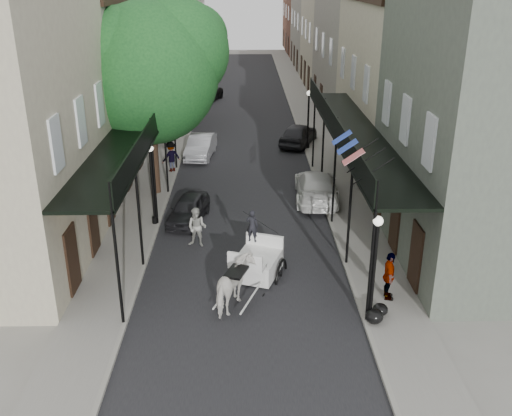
{
  "coord_description": "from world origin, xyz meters",
  "views": [
    {
      "loc": [
        0.04,
        -17.89,
        10.72
      ],
      "look_at": [
        0.47,
        4.11,
        1.6
      ],
      "focal_mm": 40.0,
      "sensor_mm": 36.0,
      "label": 1
    }
  ],
  "objects_px": {
    "lamppost_right_far": "(308,118)",
    "horse": "(235,285)",
    "pedestrian_walking": "(197,227)",
    "car_left_near": "(189,209)",
    "lamppost_left": "(152,183)",
    "pedestrian_sidewalk_left": "(171,157)",
    "tree_near": "(157,67)",
    "car_left_mid": "(201,147)",
    "car_right_far": "(298,134)",
    "car_right_near": "(316,186)",
    "pedestrian_sidewalk_right": "(389,276)",
    "tree_far": "(184,46)",
    "lamppost_right_near": "(374,268)",
    "carriage": "(261,244)",
    "car_left_far": "(204,94)"
  },
  "relations": [
    {
      "from": "lamppost_right_near",
      "to": "lamppost_left",
      "type": "xyz_separation_m",
      "value": [
        -8.2,
        8.0,
        0.0
      ]
    },
    {
      "from": "lamppost_left",
      "to": "car_right_far",
      "type": "distance_m",
      "value": 15.17
    },
    {
      "from": "pedestrian_walking",
      "to": "car_left_far",
      "type": "bearing_deg",
      "value": 108.51
    },
    {
      "from": "car_left_mid",
      "to": "car_right_near",
      "type": "xyz_separation_m",
      "value": [
        6.34,
        -7.42,
        0.06
      ]
    },
    {
      "from": "car_right_far",
      "to": "lamppost_right_near",
      "type": "bearing_deg",
      "value": 112.18
    },
    {
      "from": "pedestrian_sidewalk_left",
      "to": "lamppost_right_near",
      "type": "bearing_deg",
      "value": 80.83
    },
    {
      "from": "tree_far",
      "to": "tree_near",
      "type": "bearing_deg",
      "value": -89.81
    },
    {
      "from": "car_left_far",
      "to": "car_right_far",
      "type": "relative_size",
      "value": 1.13
    },
    {
      "from": "tree_near",
      "to": "car_left_near",
      "type": "height_order",
      "value": "tree_near"
    },
    {
      "from": "tree_near",
      "to": "car_left_near",
      "type": "bearing_deg",
      "value": -66.66
    },
    {
      "from": "pedestrian_walking",
      "to": "tree_near",
      "type": "bearing_deg",
      "value": 124.5
    },
    {
      "from": "lamppost_right_near",
      "to": "car_left_near",
      "type": "bearing_deg",
      "value": 128.33
    },
    {
      "from": "lamppost_left",
      "to": "car_left_mid",
      "type": "bearing_deg",
      "value": 82.55
    },
    {
      "from": "carriage",
      "to": "car_left_near",
      "type": "xyz_separation_m",
      "value": [
        -3.2,
        4.87,
        -0.56
      ]
    },
    {
      "from": "pedestrian_walking",
      "to": "car_left_near",
      "type": "xyz_separation_m",
      "value": [
        -0.6,
        2.63,
        -0.26
      ]
    },
    {
      "from": "tree_near",
      "to": "car_right_far",
      "type": "bearing_deg",
      "value": 48.53
    },
    {
      "from": "carriage",
      "to": "car_left_mid",
      "type": "bearing_deg",
      "value": 122.31
    },
    {
      "from": "lamppost_left",
      "to": "car_left_near",
      "type": "height_order",
      "value": "lamppost_left"
    },
    {
      "from": "lamppost_right_near",
      "to": "pedestrian_walking",
      "type": "bearing_deg",
      "value": 136.22
    },
    {
      "from": "lamppost_right_far",
      "to": "car_left_mid",
      "type": "xyz_separation_m",
      "value": [
        -6.84,
        -1.58,
        -1.37
      ]
    },
    {
      "from": "lamppost_right_far",
      "to": "horse",
      "type": "height_order",
      "value": "lamppost_right_far"
    },
    {
      "from": "pedestrian_sidewalk_left",
      "to": "pedestrian_sidewalk_right",
      "type": "bearing_deg",
      "value": 85.6
    },
    {
      "from": "lamppost_right_far",
      "to": "car_left_near",
      "type": "distance_m",
      "value": 13.41
    },
    {
      "from": "tree_far",
      "to": "pedestrian_walking",
      "type": "bearing_deg",
      "value": -83.7
    },
    {
      "from": "lamppost_left",
      "to": "pedestrian_sidewalk_left",
      "type": "height_order",
      "value": "lamppost_left"
    },
    {
      "from": "carriage",
      "to": "pedestrian_sidewalk_left",
      "type": "distance_m",
      "value": 12.71
    },
    {
      "from": "pedestrian_sidewalk_left",
      "to": "pedestrian_walking",
      "type": "bearing_deg",
      "value": 65.46
    },
    {
      "from": "pedestrian_sidewalk_left",
      "to": "tree_far",
      "type": "bearing_deg",
      "value": -127.3
    },
    {
      "from": "horse",
      "to": "carriage",
      "type": "bearing_deg",
      "value": -90.0
    },
    {
      "from": "car_left_mid",
      "to": "lamppost_left",
      "type": "bearing_deg",
      "value": -91.38
    },
    {
      "from": "horse",
      "to": "pedestrian_sidewalk_left",
      "type": "bearing_deg",
      "value": -55.3
    },
    {
      "from": "tree_near",
      "to": "car_left_near",
      "type": "xyz_separation_m",
      "value": [
        1.6,
        -3.7,
        -5.89
      ]
    },
    {
      "from": "tree_far",
      "to": "pedestrian_sidewalk_right",
      "type": "distance_m",
      "value": 26.97
    },
    {
      "from": "tree_near",
      "to": "lamppost_left",
      "type": "relative_size",
      "value": 2.6
    },
    {
      "from": "car_left_far",
      "to": "car_right_far",
      "type": "bearing_deg",
      "value": -46.53
    },
    {
      "from": "horse",
      "to": "car_right_far",
      "type": "relative_size",
      "value": 0.49
    },
    {
      "from": "pedestrian_sidewalk_right",
      "to": "car_right_near",
      "type": "distance_m",
      "value": 9.8
    },
    {
      "from": "lamppost_right_near",
      "to": "pedestrian_walking",
      "type": "height_order",
      "value": "lamppost_right_near"
    },
    {
      "from": "tree_far",
      "to": "car_left_mid",
      "type": "xyz_separation_m",
      "value": [
        1.51,
        -7.75,
        -5.16
      ]
    },
    {
      "from": "pedestrian_sidewalk_right",
      "to": "car_left_far",
      "type": "bearing_deg",
      "value": 21.53
    },
    {
      "from": "car_left_mid",
      "to": "car_right_far",
      "type": "distance_m",
      "value": 6.84
    },
    {
      "from": "carriage",
      "to": "car_left_mid",
      "type": "relative_size",
      "value": 0.72
    },
    {
      "from": "lamppost_left",
      "to": "lamppost_right_far",
      "type": "distance_m",
      "value": 14.53
    },
    {
      "from": "car_left_far",
      "to": "car_right_near",
      "type": "relative_size",
      "value": 0.96
    },
    {
      "from": "lamppost_right_far",
      "to": "lamppost_left",
      "type": "bearing_deg",
      "value": -124.35
    },
    {
      "from": "tree_near",
      "to": "lamppost_right_far",
      "type": "bearing_deg",
      "value": 43.31
    },
    {
      "from": "tree_near",
      "to": "lamppost_right_near",
      "type": "bearing_deg",
      "value": -55.73
    },
    {
      "from": "tree_far",
      "to": "car_left_far",
      "type": "xyz_separation_m",
      "value": [
        0.65,
        8.77,
        -5.16
      ]
    },
    {
      "from": "car_left_near",
      "to": "pedestrian_sidewalk_right",
      "type": "bearing_deg",
      "value": -32.63
    },
    {
      "from": "car_left_mid",
      "to": "car_right_far",
      "type": "height_order",
      "value": "car_right_far"
    }
  ]
}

